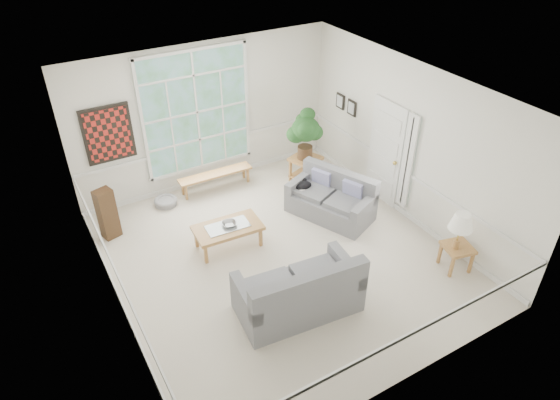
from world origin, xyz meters
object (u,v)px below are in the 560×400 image
object	(u,v)px
loveseat_right	(331,197)
coffee_table	(228,236)
loveseat_front	(298,285)
side_table	(456,257)
end_table	(305,169)

from	to	relation	value
loveseat_right	coffee_table	size ratio (longest dim) A/B	1.36
loveseat_front	loveseat_right	bearing A→B (deg)	49.62
loveseat_right	side_table	distance (m)	2.52
end_table	side_table	size ratio (longest dim) A/B	1.22
loveseat_front	end_table	bearing A→B (deg)	61.38
loveseat_right	loveseat_front	xyz separation A→B (m)	(-1.85, -1.78, 0.06)
side_table	coffee_table	bearing A→B (deg)	141.23
coffee_table	end_table	bearing A→B (deg)	30.00
loveseat_right	end_table	world-z (taller)	loveseat_right
coffee_table	side_table	bearing A→B (deg)	-35.48
loveseat_right	end_table	xyz separation A→B (m)	(0.28, 1.34, -0.15)
loveseat_front	side_table	world-z (taller)	loveseat_front
end_table	loveseat_right	bearing A→B (deg)	-101.87
coffee_table	end_table	xyz separation A→B (m)	(2.40, 1.21, 0.06)
loveseat_front	end_table	world-z (taller)	loveseat_front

